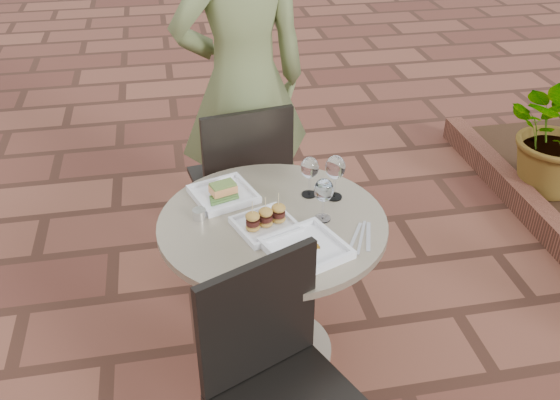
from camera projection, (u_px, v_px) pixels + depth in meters
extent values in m
plane|color=brown|center=(290.00, 335.00, 2.92)|extent=(60.00, 60.00, 0.00)
cylinder|color=gray|center=(273.00, 350.00, 2.82)|extent=(0.52, 0.52, 0.04)
cylinder|color=gray|center=(273.00, 294.00, 2.64)|extent=(0.08, 0.08, 0.70)
cylinder|color=tan|center=(272.00, 223.00, 2.44)|extent=(0.90, 0.90, 0.03)
cube|color=black|center=(238.00, 182.00, 3.22)|extent=(0.50, 0.50, 0.03)
cube|color=black|center=(248.00, 157.00, 2.93)|extent=(0.44, 0.10, 0.46)
cylinder|color=black|center=(262.00, 195.00, 3.55)|extent=(0.02, 0.02, 0.44)
cylinder|color=black|center=(197.00, 207.00, 3.44)|extent=(0.02, 0.02, 0.44)
cylinder|color=black|center=(285.00, 231.00, 3.25)|extent=(0.02, 0.02, 0.44)
cylinder|color=black|center=(215.00, 246.00, 3.14)|extent=(0.02, 0.02, 0.44)
cube|color=black|center=(258.00, 319.00, 2.01)|extent=(0.41, 0.21, 0.46)
cylinder|color=black|center=(304.00, 394.00, 2.36)|extent=(0.02, 0.02, 0.44)
imported|color=#5A6638|center=(243.00, 84.00, 3.06)|extent=(0.75, 0.55, 1.88)
cube|color=white|center=(224.00, 196.00, 2.57)|extent=(0.30, 0.30, 0.01)
cube|color=#EE9454|center=(223.00, 189.00, 2.56)|extent=(0.12, 0.10, 0.03)
cube|color=#556D31|center=(223.00, 184.00, 2.54)|extent=(0.11, 0.09, 0.01)
cube|color=white|center=(266.00, 227.00, 2.39)|extent=(0.28, 0.28, 0.01)
cube|color=white|center=(306.00, 250.00, 2.26)|extent=(0.34, 0.34, 0.01)
ellipsoid|color=#C65164|center=(298.00, 258.00, 2.19)|extent=(0.05, 0.04, 0.02)
cylinder|color=white|center=(323.00, 218.00, 2.44)|extent=(0.06, 0.06, 0.00)
cylinder|color=white|center=(323.00, 209.00, 2.42)|extent=(0.01, 0.01, 0.08)
ellipsoid|color=white|center=(324.00, 190.00, 2.37)|extent=(0.08, 0.08, 0.10)
cylinder|color=white|center=(324.00, 191.00, 2.37)|extent=(0.06, 0.06, 0.04)
cylinder|color=white|center=(309.00, 194.00, 2.59)|extent=(0.06, 0.06, 0.00)
cylinder|color=white|center=(309.00, 186.00, 2.57)|extent=(0.01, 0.01, 0.08)
ellipsoid|color=white|center=(310.00, 168.00, 2.52)|extent=(0.07, 0.07, 0.09)
cylinder|color=white|center=(334.00, 197.00, 2.57)|extent=(0.07, 0.07, 0.00)
cylinder|color=white|center=(334.00, 187.00, 2.55)|extent=(0.01, 0.01, 0.09)
ellipsoid|color=white|center=(335.00, 167.00, 2.50)|extent=(0.08, 0.08, 0.10)
cylinder|color=silver|center=(199.00, 214.00, 2.43)|extent=(0.06, 0.06, 0.04)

